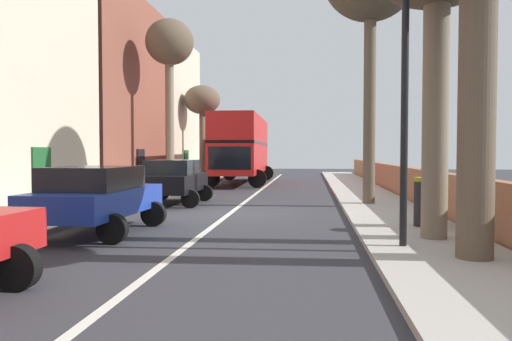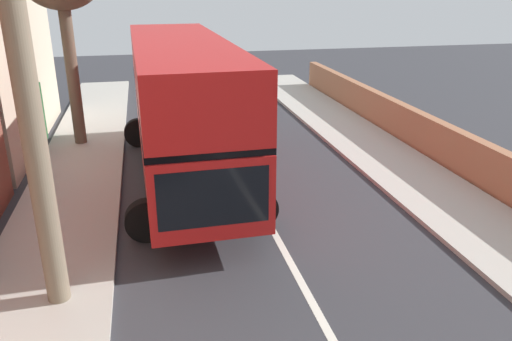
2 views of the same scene
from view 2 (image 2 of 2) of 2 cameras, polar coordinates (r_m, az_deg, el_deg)
name	(u,v)px [view 2 (image 2 of 2)]	position (r m, az deg, el deg)	size (l,w,h in m)	color
double_decker_bus	(183,102)	(14.58, -8.24, 7.66)	(3.73, 10.61, 4.06)	red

